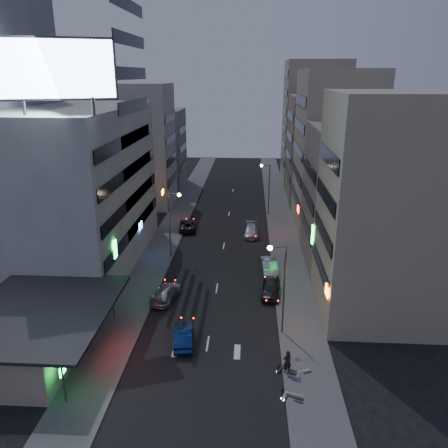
# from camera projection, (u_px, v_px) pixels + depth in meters

# --- Properties ---
(ground) EXTENTS (180.00, 180.00, 0.00)m
(ground) POSITION_uv_depth(u_px,v_px,m) (203.00, 375.00, 32.63)
(ground) COLOR black
(ground) RESTS_ON ground
(sidewalk_left) EXTENTS (4.00, 120.00, 0.12)m
(sidewalk_left) POSITION_uv_depth(u_px,v_px,m) (169.00, 234.00, 61.40)
(sidewalk_left) COLOR #4C4C4F
(sidewalk_left) RESTS_ON ground
(sidewalk_right) EXTENTS (4.00, 120.00, 0.12)m
(sidewalk_right) POSITION_uv_depth(u_px,v_px,m) (283.00, 236.00, 60.48)
(sidewalk_right) COLOR #4C4C4F
(sidewalk_right) RESTS_ON ground
(food_court) EXTENTS (11.00, 13.00, 3.88)m
(food_court) POSITION_uv_depth(u_px,v_px,m) (31.00, 331.00, 34.67)
(food_court) COLOR tan
(food_court) RESTS_ON ground
(white_building) EXTENTS (14.00, 24.00, 18.00)m
(white_building) POSITION_uv_depth(u_px,v_px,m) (71.00, 189.00, 49.57)
(white_building) COLOR beige
(white_building) RESTS_ON ground
(shophouse_near) EXTENTS (10.00, 11.00, 20.00)m
(shophouse_near) POSITION_uv_depth(u_px,v_px,m) (383.00, 210.00, 38.44)
(shophouse_near) COLOR tan
(shophouse_near) RESTS_ON ground
(shophouse_mid) EXTENTS (11.00, 12.00, 16.00)m
(shophouse_mid) POSITION_uv_depth(u_px,v_px,m) (357.00, 197.00, 49.92)
(shophouse_mid) COLOR gray
(shophouse_mid) RESTS_ON ground
(shophouse_far) EXTENTS (10.00, 14.00, 22.00)m
(shophouse_far) POSITION_uv_depth(u_px,v_px,m) (334.00, 152.00, 61.25)
(shophouse_far) COLOR tan
(shophouse_far) RESTS_ON ground
(far_left_a) EXTENTS (11.00, 10.00, 20.00)m
(far_left_a) POSITION_uv_depth(u_px,v_px,m) (138.00, 146.00, 72.77)
(far_left_a) COLOR beige
(far_left_a) RESTS_ON ground
(far_left_b) EXTENTS (12.00, 10.00, 15.00)m
(far_left_b) POSITION_uv_depth(u_px,v_px,m) (153.00, 148.00, 85.88)
(far_left_b) COLOR gray
(far_left_b) RESTS_ON ground
(far_right_a) EXTENTS (11.00, 12.00, 18.00)m
(far_right_a) POSITION_uv_depth(u_px,v_px,m) (321.00, 149.00, 76.03)
(far_right_a) COLOR gray
(far_right_a) RESTS_ON ground
(far_right_b) EXTENTS (12.00, 12.00, 24.00)m
(far_right_b) POSITION_uv_depth(u_px,v_px,m) (314.00, 123.00, 88.25)
(far_right_b) COLOR tan
(far_right_b) RESTS_ON ground
(billboard) EXTENTS (9.52, 3.75, 6.20)m
(billboard) POSITION_uv_depth(u_px,v_px,m) (54.00, 70.00, 35.77)
(billboard) COLOR #595B60
(billboard) RESTS_ON white_building
(street_lamp_right_near) EXTENTS (1.60, 0.44, 8.02)m
(street_lamp_right_near) POSITION_uv_depth(u_px,v_px,m) (280.00, 277.00, 36.22)
(street_lamp_right_near) COLOR #595B60
(street_lamp_right_near) RESTS_ON sidewalk_right
(street_lamp_left) EXTENTS (1.60, 0.44, 8.02)m
(street_lamp_left) POSITION_uv_depth(u_px,v_px,m) (172.00, 215.00, 52.00)
(street_lamp_left) COLOR #595B60
(street_lamp_left) RESTS_ON sidewalk_left
(street_lamp_right_far) EXTENTS (1.60, 0.44, 8.02)m
(street_lamp_right_far) POSITION_uv_depth(u_px,v_px,m) (267.00, 182.00, 68.32)
(street_lamp_right_far) COLOR #595B60
(street_lamp_right_far) RESTS_ON sidewalk_right
(parked_car_right_near) EXTENTS (2.17, 4.62, 1.53)m
(parked_car_right_near) POSITION_uv_depth(u_px,v_px,m) (271.00, 288.00, 44.17)
(parked_car_right_near) COLOR #2A292F
(parked_car_right_near) RESTS_ON ground
(parked_car_right_mid) EXTENTS (2.04, 4.85, 1.56)m
(parked_car_right_mid) POSITION_uv_depth(u_px,v_px,m) (269.00, 267.00, 49.09)
(parked_car_right_mid) COLOR #ADB0B6
(parked_car_right_mid) RESTS_ON ground
(parked_car_left) EXTENTS (2.85, 5.24, 1.39)m
(parked_car_left) POSITION_uv_depth(u_px,v_px,m) (188.00, 225.00, 62.97)
(parked_car_left) COLOR #25252A
(parked_car_left) RESTS_ON ground
(parked_car_right_far) EXTENTS (2.05, 4.90, 1.41)m
(parked_car_right_far) POSITION_uv_depth(u_px,v_px,m) (251.00, 231.00, 60.69)
(parked_car_right_far) COLOR #ADAEB6
(parked_car_right_far) RESTS_ON ground
(road_car_blue) EXTENTS (2.12, 4.56, 1.45)m
(road_car_blue) POSITION_uv_depth(u_px,v_px,m) (183.00, 335.00, 36.30)
(road_car_blue) COLOR navy
(road_car_blue) RESTS_ON ground
(road_car_silver) EXTENTS (2.82, 5.30, 1.46)m
(road_car_silver) POSITION_uv_depth(u_px,v_px,m) (166.00, 292.00, 43.41)
(road_car_silver) COLOR #ACB0B4
(road_car_silver) RESTS_ON ground
(person) EXTENTS (0.77, 0.64, 1.82)m
(person) POSITION_uv_depth(u_px,v_px,m) (287.00, 362.00, 32.48)
(person) COLOR black
(person) RESTS_ON sidewalk_right
(scooter_black_a) EXTENTS (1.26, 1.89, 1.10)m
(scooter_black_a) POSITION_uv_depth(u_px,v_px,m) (305.00, 393.00, 29.76)
(scooter_black_a) COLOR black
(scooter_black_a) RESTS_ON sidewalk_right
(scooter_silver_a) EXTENTS (1.29, 2.18, 1.26)m
(scooter_silver_a) POSITION_uv_depth(u_px,v_px,m) (305.00, 388.00, 30.11)
(scooter_silver_a) COLOR #A5A9AC
(scooter_silver_a) RESTS_ON sidewalk_right
(scooter_blue) EXTENTS (0.92, 1.69, 0.98)m
(scooter_blue) POSITION_uv_depth(u_px,v_px,m) (301.00, 373.00, 31.87)
(scooter_blue) COLOR navy
(scooter_blue) RESTS_ON sidewalk_right
(scooter_black_b) EXTENTS (1.44, 2.12, 1.24)m
(scooter_black_b) POSITION_uv_depth(u_px,v_px,m) (299.00, 365.00, 32.61)
(scooter_black_b) COLOR black
(scooter_black_b) RESTS_ON sidewalk_right
(scooter_silver_b) EXTENTS (1.27, 1.90, 1.11)m
(scooter_silver_b) POSITION_uv_depth(u_px,v_px,m) (309.00, 362.00, 32.95)
(scooter_silver_b) COLOR silver
(scooter_silver_b) RESTS_ON sidewalk_right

